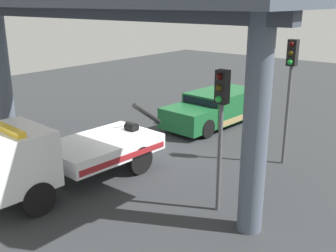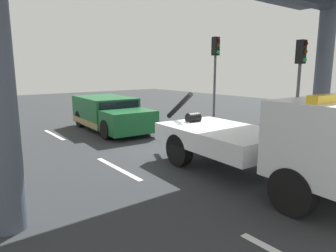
{
  "view_description": "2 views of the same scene",
  "coord_description": "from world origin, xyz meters",
  "px_view_note": "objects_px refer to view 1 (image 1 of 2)",
  "views": [
    {
      "loc": [
        10.42,
        10.09,
        5.76
      ],
      "look_at": [
        -1.0,
        0.79,
        1.16
      ],
      "focal_mm": 42.88,
      "sensor_mm": 36.0,
      "label": 1
    },
    {
      "loc": [
        7.85,
        -6.74,
        2.95
      ],
      "look_at": [
        -1.6,
        0.58,
        0.7
      ],
      "focal_mm": 32.45,
      "sensor_mm": 36.0,
      "label": 2
    }
  ],
  "objects_px": {
    "towed_van_green": "(215,109)",
    "traffic_light_near": "(290,75)",
    "traffic_light_far": "(221,111)",
    "tow_truck_white": "(53,154)"
  },
  "relations": [
    {
      "from": "towed_van_green",
      "to": "traffic_light_far",
      "type": "height_order",
      "value": "traffic_light_far"
    },
    {
      "from": "towed_van_green",
      "to": "traffic_light_far",
      "type": "relative_size",
      "value": 1.31
    },
    {
      "from": "towed_van_green",
      "to": "traffic_light_near",
      "type": "distance_m",
      "value": 5.88
    },
    {
      "from": "towed_van_green",
      "to": "tow_truck_white",
      "type": "bearing_deg",
      "value": -0.31
    },
    {
      "from": "tow_truck_white",
      "to": "traffic_light_near",
      "type": "bearing_deg",
      "value": 144.62
    },
    {
      "from": "traffic_light_far",
      "to": "towed_van_green",
      "type": "bearing_deg",
      "value": -146.53
    },
    {
      "from": "towed_van_green",
      "to": "traffic_light_far",
      "type": "xyz_separation_m",
      "value": [
        7.06,
        4.67,
        2.18
      ]
    },
    {
      "from": "tow_truck_white",
      "to": "traffic_light_near",
      "type": "distance_m",
      "value": 8.41
    },
    {
      "from": "traffic_light_far",
      "to": "traffic_light_near",
      "type": "bearing_deg",
      "value": -180.0
    },
    {
      "from": "traffic_light_near",
      "to": "tow_truck_white",
      "type": "bearing_deg",
      "value": -35.38
    }
  ]
}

